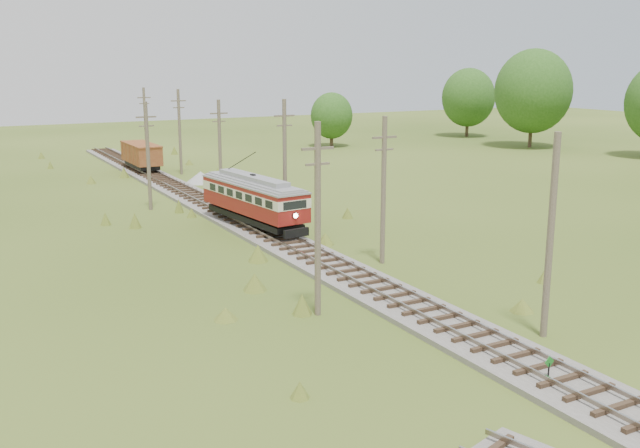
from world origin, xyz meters
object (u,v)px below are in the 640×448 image
switch_marker (549,367)px  streetcar (253,196)px  gravel_pile (202,178)px  gondola (141,155)px

switch_marker → streetcar: bearing=89.6°
streetcar → gravel_pile: bearing=74.3°
streetcar → gravel_pile: 21.46m
streetcar → switch_marker: bearing=-96.7°
switch_marker → gravel_pile: gravel_pile is taller
gravel_pile → switch_marker: bearing=-94.3°
switch_marker → gravel_pile: (3.69, 49.05, -0.10)m
gondola → streetcar: bearing=-90.4°
gondola → gravel_pile: (3.49, -9.46, -1.44)m
gondola → gravel_pile: size_ratio=2.38×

